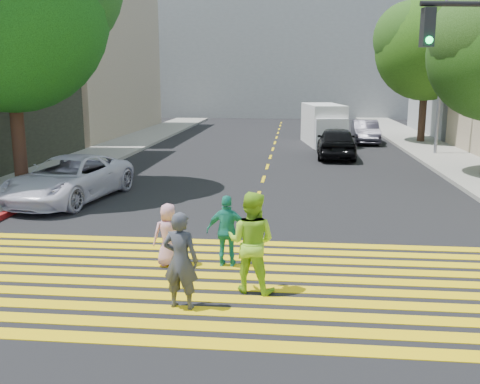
% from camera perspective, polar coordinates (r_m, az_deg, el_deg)
% --- Properties ---
extents(ground, '(120.00, 120.00, 0.00)m').
position_cam_1_polar(ground, '(9.25, -1.92, -12.43)').
color(ground, black).
extents(sidewalk_left, '(3.00, 40.00, 0.15)m').
position_cam_1_polar(sidewalk_left, '(32.06, -11.82, 5.05)').
color(sidewalk_left, gray).
rests_on(sidewalk_left, ground).
extents(sidewalk_right, '(3.00, 60.00, 0.15)m').
position_cam_1_polar(sidewalk_right, '(24.76, 23.00, 2.35)').
color(sidewalk_right, gray).
rests_on(sidewalk_right, ground).
extents(curb_red, '(0.20, 8.00, 0.16)m').
position_cam_1_polar(curb_red, '(16.87, -22.90, -1.78)').
color(curb_red, maroon).
rests_on(curb_red, ground).
extents(crosswalk, '(13.40, 5.30, 0.01)m').
position_cam_1_polar(crosswalk, '(10.41, -0.97, -9.51)').
color(crosswalk, yellow).
rests_on(crosswalk, ground).
extents(lane_line, '(0.12, 34.40, 0.01)m').
position_cam_1_polar(lane_line, '(31.10, 3.64, 4.94)').
color(lane_line, yellow).
rests_on(lane_line, ground).
extents(building_left_tan, '(12.00, 16.00, 10.00)m').
position_cam_1_polar(building_left_tan, '(40.20, -20.00, 13.00)').
color(building_left_tan, tan).
rests_on(building_left_tan, ground).
extents(backdrop_block, '(30.00, 8.00, 12.00)m').
position_cam_1_polar(backdrop_block, '(56.40, 4.76, 14.20)').
color(backdrop_block, gray).
rests_on(backdrop_block, ground).
extents(tree_left, '(8.25, 8.14, 9.30)m').
position_cam_1_polar(tree_left, '(19.61, -23.35, 18.24)').
color(tree_left, '#482818').
rests_on(tree_left, ground).
extents(tree_right_far, '(6.71, 6.15, 8.62)m').
position_cam_1_polar(tree_right_far, '(33.80, 19.49, 14.75)').
color(tree_right_far, '#482D1F').
rests_on(tree_right_far, ground).
extents(pedestrian_man, '(0.67, 0.50, 1.69)m').
position_cam_1_polar(pedestrian_man, '(9.07, -6.35, -7.28)').
color(pedestrian_man, '#3A3D47').
rests_on(pedestrian_man, ground).
extents(pedestrian_woman, '(1.05, 0.90, 1.86)m').
position_cam_1_polar(pedestrian_woman, '(9.70, 1.21, -5.36)').
color(pedestrian_woman, '#94D72B').
rests_on(pedestrian_woman, ground).
extents(pedestrian_child, '(0.75, 0.63, 1.32)m').
position_cam_1_polar(pedestrian_child, '(11.18, -7.62, -4.54)').
color(pedestrian_child, pink).
rests_on(pedestrian_child, ground).
extents(pedestrian_extra, '(0.88, 0.37, 1.50)m').
position_cam_1_polar(pedestrian_extra, '(11.02, -1.34, -4.20)').
color(pedestrian_extra, '#1F8D79').
rests_on(pedestrian_extra, ground).
extents(white_sedan, '(3.10, 5.38, 1.41)m').
position_cam_1_polar(white_sedan, '(17.83, -17.79, 1.36)').
color(white_sedan, silver).
rests_on(white_sedan, ground).
extents(dark_car_near, '(1.96, 4.59, 1.54)m').
position_cam_1_polar(dark_car_near, '(26.63, 10.24, 5.25)').
color(dark_car_near, black).
rests_on(dark_car_near, ground).
extents(silver_car, '(1.82, 4.20, 1.21)m').
position_cam_1_polar(silver_car, '(37.89, 8.70, 7.01)').
color(silver_car, '#AFAFAF').
rests_on(silver_car, ground).
extents(dark_car_parked, '(1.58, 4.21, 1.37)m').
position_cam_1_polar(dark_car_parked, '(33.17, 13.22, 6.28)').
color(dark_car_parked, '#25242F').
rests_on(dark_car_parked, ground).
extents(white_van, '(2.53, 5.18, 2.34)m').
position_cam_1_polar(white_van, '(31.88, 8.94, 7.00)').
color(white_van, white).
rests_on(white_van, ground).
extents(street_lamp, '(1.92, 0.37, 8.49)m').
position_cam_1_polar(street_lamp, '(28.43, 20.43, 13.40)').
color(street_lamp, gray).
rests_on(street_lamp, ground).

